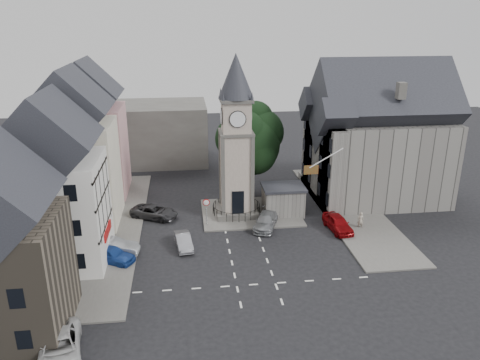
{
  "coord_description": "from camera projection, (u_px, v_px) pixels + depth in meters",
  "views": [
    {
      "loc": [
        -4.99,
        -36.26,
        19.73
      ],
      "look_at": [
        0.03,
        5.0,
        4.81
      ],
      "focal_mm": 35.0,
      "sensor_mm": 36.0,
      "label": 1
    }
  ],
  "objects": [
    {
      "name": "car_west_grey",
      "position": [
        154.0,
        212.0,
        47.41
      ],
      "size": [
        5.29,
        4.03,
        1.33
      ],
      "primitive_type": "imported",
      "rotation": [
        0.0,
        0.0,
        1.14
      ],
      "color": "#2F2E31",
      "rests_on": "ground"
    },
    {
      "name": "pavement_east",
      "position": [
        348.0,
        208.0,
        49.92
      ],
      "size": [
        6.0,
        26.0,
        0.14
      ],
      "primitive_type": "cube",
      "color": "#595651",
      "rests_on": "ground"
    },
    {
      "name": "backdrop_west",
      "position": [
        134.0,
        133.0,
        64.56
      ],
      "size": [
        20.0,
        10.0,
        8.0
      ],
      "primitive_type": "cube",
      "color": "#4C4944",
      "rests_on": "ground"
    },
    {
      "name": "van_sw_white",
      "position": [
        60.0,
        347.0,
        28.13
      ],
      "size": [
        3.44,
        5.7,
        1.48
      ],
      "primitive_type": "imported",
      "rotation": [
        0.0,
        0.0,
        0.2
      ],
      "color": "silver",
      "rests_on": "ground"
    },
    {
      "name": "central_island",
      "position": [
        251.0,
        212.0,
        48.73
      ],
      "size": [
        10.0,
        8.0,
        0.16
      ],
      "primitive_type": "cube",
      "color": "#595651",
      "rests_on": "ground"
    },
    {
      "name": "flagpole",
      "position": [
        326.0,
        158.0,
        43.39
      ],
      "size": [
        3.68,
        0.1,
        2.74
      ],
      "color": "white",
      "rests_on": "ground"
    },
    {
      "name": "pavement_west",
      "position": [
        111.0,
        228.0,
        45.27
      ],
      "size": [
        6.0,
        30.0,
        0.14
      ],
      "primitive_type": "cube",
      "color": "#595651",
      "rests_on": "ground"
    },
    {
      "name": "terrace_cream",
      "position": [
        75.0,
        159.0,
        44.6
      ],
      "size": [
        8.1,
        7.6,
        12.8
      ],
      "color": "#F0E9C9",
      "rests_on": "ground"
    },
    {
      "name": "road_markings",
      "position": [
        256.0,
        284.0,
        35.97
      ],
      "size": [
        20.0,
        8.0,
        0.01
      ],
      "primitive_type": "cube",
      "color": "silver",
      "rests_on": "ground"
    },
    {
      "name": "terrace_tudor",
      "position": [
        55.0,
        193.0,
        37.26
      ],
      "size": [
        8.1,
        7.6,
        12.0
      ],
      "color": "silver",
      "rests_on": "ground"
    },
    {
      "name": "car_west_blue",
      "position": [
        111.0,
        254.0,
        39.02
      ],
      "size": [
        4.46,
        3.47,
        1.42
      ],
      "primitive_type": "imported",
      "rotation": [
        0.0,
        0.0,
        1.07
      ],
      "color": "navy",
      "rests_on": "ground"
    },
    {
      "name": "pedestrian",
      "position": [
        360.0,
        220.0,
        45.05
      ],
      "size": [
        0.62,
        0.41,
        1.71
      ],
      "primitive_type": "imported",
      "rotation": [
        0.0,
        0.0,
        3.14
      ],
      "color": "#A99E8C",
      "rests_on": "ground"
    },
    {
      "name": "town_tree",
      "position": [
        249.0,
        136.0,
        51.13
      ],
      "size": [
        7.2,
        7.2,
        10.8
      ],
      "color": "black",
      "rests_on": "ground"
    },
    {
      "name": "terrace_pink",
      "position": [
        90.0,
        138.0,
        52.08
      ],
      "size": [
        8.1,
        7.6,
        12.8
      ],
      "color": "#D4919D",
      "rests_on": "ground"
    },
    {
      "name": "east_boundary_wall",
      "position": [
        317.0,
        199.0,
        51.35
      ],
      "size": [
        0.4,
        16.0,
        0.9
      ],
      "primitive_type": "cube",
      "color": "slate",
      "rests_on": "ground"
    },
    {
      "name": "clock_tower",
      "position": [
        236.0,
        138.0,
        45.83
      ],
      "size": [
        4.86,
        4.86,
        16.25
      ],
      "color": "#4C4944",
      "rests_on": "ground"
    },
    {
      "name": "stone_shelter",
      "position": [
        283.0,
        200.0,
        48.14
      ],
      "size": [
        4.3,
        3.3,
        3.08
      ],
      "color": "slate",
      "rests_on": "ground"
    },
    {
      "name": "east_building",
      "position": [
        375.0,
        143.0,
        51.04
      ],
      "size": [
        14.4,
        11.4,
        12.6
      ],
      "color": "slate",
      "rests_on": "ground"
    },
    {
      "name": "car_island_east",
      "position": [
        266.0,
        221.0,
        45.37
      ],
      "size": [
        3.39,
        5.01,
        1.35
      ],
      "primitive_type": "imported",
      "rotation": [
        0.0,
        0.0,
        -0.36
      ],
      "color": "gray",
      "rests_on": "ground"
    },
    {
      "name": "ground",
      "position": [
        247.0,
        250.0,
        41.11
      ],
      "size": [
        120.0,
        120.0,
        0.0
      ],
      "primitive_type": "plane",
      "color": "black",
      "rests_on": "ground"
    },
    {
      "name": "car_west_silver",
      "position": [
        113.0,
        247.0,
        40.15
      ],
      "size": [
        4.55,
        2.05,
        1.45
      ],
      "primitive_type": "imported",
      "rotation": [
        0.0,
        0.0,
        1.45
      ],
      "color": "#ABAFB3",
      "rests_on": "ground"
    },
    {
      "name": "car_island_silver",
      "position": [
        183.0,
        241.0,
        41.48
      ],
      "size": [
        1.84,
        3.86,
        1.22
      ],
      "primitive_type": "imported",
      "rotation": [
        0.0,
        0.0,
        0.15
      ],
      "color": "#94959C",
      "rests_on": "ground"
    },
    {
      "name": "warning_sign_post",
      "position": [
        206.0,
        207.0,
        45.14
      ],
      "size": [
        0.7,
        0.19,
        2.85
      ],
      "color": "black",
      "rests_on": "ground"
    },
    {
      "name": "car_east_red",
      "position": [
        338.0,
        223.0,
        44.71
      ],
      "size": [
        2.26,
        4.53,
        1.48
      ],
      "primitive_type": "imported",
      "rotation": [
        0.0,
        0.0,
        0.12
      ],
      "color": "maroon",
      "rests_on": "ground"
    }
  ]
}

